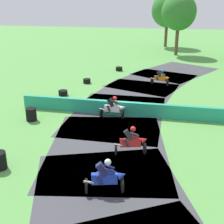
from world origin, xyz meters
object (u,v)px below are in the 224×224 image
at_px(motorcycle_fourth_blue, 106,177).
at_px(tire_stack_mid_b, 63,93).
at_px(motorcycle_trailing_red, 132,141).
at_px(tire_stack_mid_a, 87,81).
at_px(motorcycle_lead_orange, 161,78).
at_px(tire_stack_near, 119,69).
at_px(motorcycle_chase_white, 113,108).
at_px(tire_stack_far, 31,114).

distance_m(motorcycle_fourth_blue, tire_stack_mid_b, 12.99).
height_order(motorcycle_trailing_red, tire_stack_mid_a, motorcycle_trailing_red).
height_order(motorcycle_lead_orange, tire_stack_mid_b, motorcycle_lead_orange).
relative_size(motorcycle_fourth_blue, tire_stack_mid_b, 2.42).
relative_size(tire_stack_near, tire_stack_mid_a, 1.05).
xyz_separation_m(motorcycle_chase_white, tire_stack_far, (-4.86, -1.54, -0.26)).
bearing_deg(tire_stack_mid_a, motorcycle_fourth_blue, -71.03).
distance_m(motorcycle_lead_orange, tire_stack_far, 12.27).
xyz_separation_m(motorcycle_chase_white, tire_stack_mid_a, (-3.96, 7.56, -0.46)).
height_order(motorcycle_chase_white, motorcycle_fourth_blue, same).
relative_size(motorcycle_lead_orange, tire_stack_near, 2.51).
bearing_deg(tire_stack_mid_a, motorcycle_chase_white, -62.37).
bearing_deg(motorcycle_chase_white, motorcycle_trailing_red, -67.72).
bearing_deg(motorcycle_trailing_red, motorcycle_fourth_blue, -98.88).
height_order(motorcycle_lead_orange, motorcycle_fourth_blue, same).
distance_m(motorcycle_lead_orange, motorcycle_trailing_red, 12.73).
relative_size(motorcycle_chase_white, motorcycle_fourth_blue, 1.00).
xyz_separation_m(motorcycle_lead_orange, tire_stack_far, (-7.37, -9.81, -0.26)).
distance_m(motorcycle_chase_white, tire_stack_mid_a, 8.54).
bearing_deg(motorcycle_lead_orange, tire_stack_far, -126.94).
height_order(tire_stack_near, tire_stack_far, tire_stack_far).
relative_size(motorcycle_chase_white, motorcycle_trailing_red, 1.01).
xyz_separation_m(motorcycle_lead_orange, motorcycle_fourth_blue, (-1.21, -16.00, -0.00)).
distance_m(motorcycle_fourth_blue, tire_stack_far, 8.75).
xyz_separation_m(motorcycle_lead_orange, tire_stack_near, (-4.56, 4.71, -0.46)).
bearing_deg(tire_stack_near, tire_stack_far, -100.99).
height_order(motorcycle_trailing_red, tire_stack_far, motorcycle_trailing_red).
bearing_deg(tire_stack_mid_a, tire_stack_mid_b, -102.05).
xyz_separation_m(tire_stack_mid_a, tire_stack_far, (-0.91, -9.09, 0.20)).
relative_size(motorcycle_lead_orange, tire_stack_far, 2.14).
xyz_separation_m(motorcycle_lead_orange, motorcycle_trailing_red, (-0.69, -12.71, -0.02)).
height_order(motorcycle_lead_orange, motorcycle_trailing_red, motorcycle_lead_orange).
xyz_separation_m(motorcycle_trailing_red, tire_stack_mid_a, (-5.77, 12.00, -0.44)).
bearing_deg(tire_stack_mid_a, motorcycle_trailing_red, -64.30).
relative_size(motorcycle_trailing_red, tire_stack_far, 2.10).
bearing_deg(tire_stack_mid_b, motorcycle_lead_orange, 31.87).
distance_m(motorcycle_lead_orange, motorcycle_fourth_blue, 16.05).
distance_m(motorcycle_chase_white, tire_stack_near, 13.14).
height_order(motorcycle_chase_white, tire_stack_mid_b, motorcycle_chase_white).
bearing_deg(tire_stack_far, tire_stack_mid_b, 89.00).
relative_size(motorcycle_lead_orange, tire_stack_mid_b, 2.46).
distance_m(tire_stack_mid_b, tire_stack_far, 5.28).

